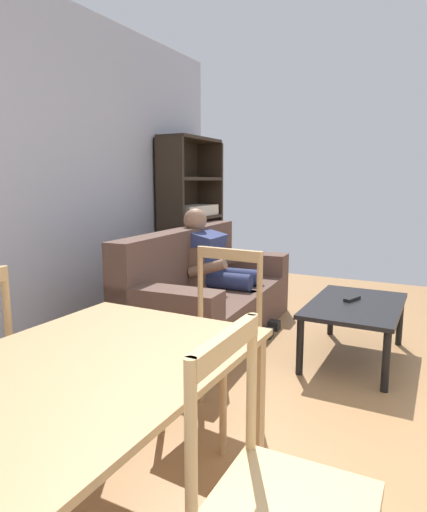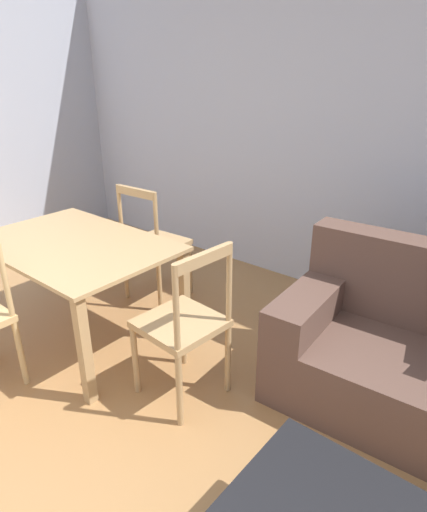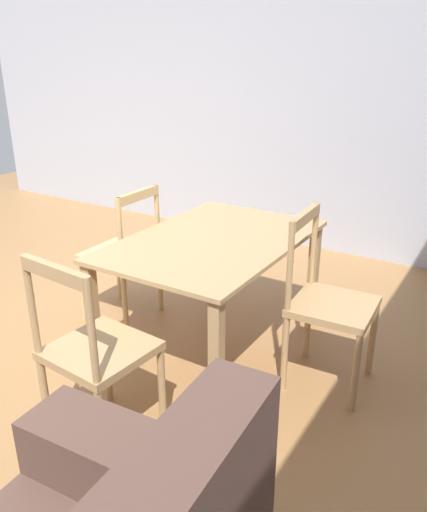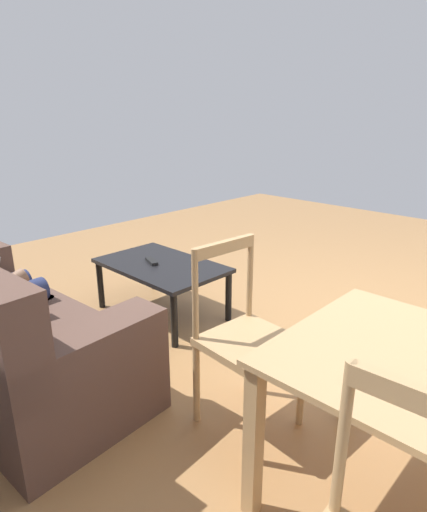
% 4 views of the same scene
% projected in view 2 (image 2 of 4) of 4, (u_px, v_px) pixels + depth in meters
% --- Properties ---
extents(wall_back, '(6.10, 0.12, 2.76)m').
position_uv_depth(wall_back, '(342.00, 124.00, 3.34)').
color(wall_back, '#B2B7C6').
rests_on(wall_back, ground_plane).
extents(dining_table, '(1.35, 0.90, 0.71)m').
position_uv_depth(dining_table, '(75.00, 256.00, 2.93)').
color(dining_table, tan).
rests_on(dining_table, ground_plane).
extents(dining_chair_near_wall, '(0.44, 0.44, 0.97)m').
position_uv_depth(dining_chair_near_wall, '(154.00, 244.00, 3.50)').
color(dining_chair_near_wall, tan).
rests_on(dining_chair_near_wall, ground_plane).
extents(dining_chair_facing_couch, '(0.45, 0.45, 0.95)m').
position_uv_depth(dining_chair_facing_couch, '(184.00, 325.00, 2.40)').
color(dining_chair_facing_couch, tan).
rests_on(dining_chair_facing_couch, ground_plane).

